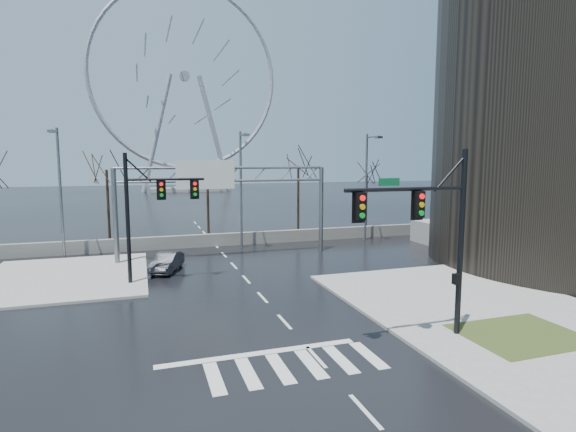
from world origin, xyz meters
name	(u,v)px	position (x,y,z in m)	size (l,w,h in m)	color
ground	(284,322)	(0.00, 0.00, 0.00)	(260.00, 260.00, 0.00)	black
sidewalk_right_ext	(438,290)	(10.00, 2.00, 0.07)	(12.00, 10.00, 0.15)	gray
sidewalk_far	(66,277)	(-11.00, 12.00, 0.07)	(10.00, 12.00, 0.15)	gray
grass_strip	(521,334)	(9.00, -5.00, 0.15)	(5.00, 4.00, 0.02)	#273C19
barrier_wall	(216,240)	(0.00, 20.00, 0.55)	(52.00, 0.50, 1.10)	slate
signal_mast_near	(435,226)	(5.14, -4.04, 4.87)	(5.52, 0.41, 8.00)	black
signal_mast_far	(147,206)	(-5.87, 8.96, 4.83)	(4.72, 0.41, 8.00)	black
sign_gantry	(220,192)	(-0.38, 14.96, 5.18)	(16.36, 0.40, 7.60)	slate
streetlight_left	(59,183)	(-12.00, 18.16, 5.89)	(0.50, 2.55, 10.00)	slate
streetlight_mid	(242,180)	(2.00, 18.16, 5.89)	(0.50, 2.55, 10.00)	slate
streetlight_right	(368,179)	(14.00, 18.16, 5.89)	(0.50, 2.55, 10.00)	slate
tree_left	(107,179)	(-9.00, 23.50, 5.98)	(3.75, 3.75, 7.50)	black
tree_center	(208,185)	(0.00, 24.50, 5.17)	(3.25, 3.25, 6.50)	black
tree_right	(298,174)	(9.00, 23.50, 6.22)	(3.90, 3.90, 7.80)	black
tree_far_right	(367,181)	(17.00, 24.00, 5.41)	(3.40, 3.40, 6.80)	black
ferris_wheel	(185,84)	(5.00, 95.00, 26.13)	(45.00, 6.00, 50.91)	gray
car	(167,262)	(-4.68, 11.82, 0.64)	(1.36, 3.90, 1.29)	black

